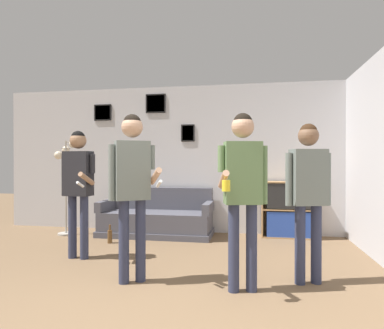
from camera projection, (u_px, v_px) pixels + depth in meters
The scene contains 9 objects.
wall_back at pixel (197, 159), 6.34m from camera, with size 7.58×0.08×2.70m.
couch at pixel (157, 219), 6.04m from camera, with size 1.97×0.80×0.82m.
bookshelf at pixel (290, 210), 5.84m from camera, with size 0.95×0.30×0.96m.
floor_lamp at pixel (66, 169), 6.07m from camera, with size 0.35×0.39×1.68m.
person_player_foreground_left at pixel (78, 180), 4.56m from camera, with size 0.50×0.48×1.71m.
person_player_foreground_center at pixel (132, 177), 3.66m from camera, with size 0.61×0.39×1.80m.
person_watcher_holding_cup at pixel (243, 181), 3.39m from camera, with size 0.49×0.51×1.78m.
person_spectator_near_bookshelf at pixel (308, 185), 3.62m from camera, with size 0.48×0.30×1.70m.
bottle_on_floor at pixel (110, 236), 5.43m from camera, with size 0.07×0.07×0.29m.
Camera 1 is at (1.03, -2.45, 1.29)m, focal length 32.00 mm.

